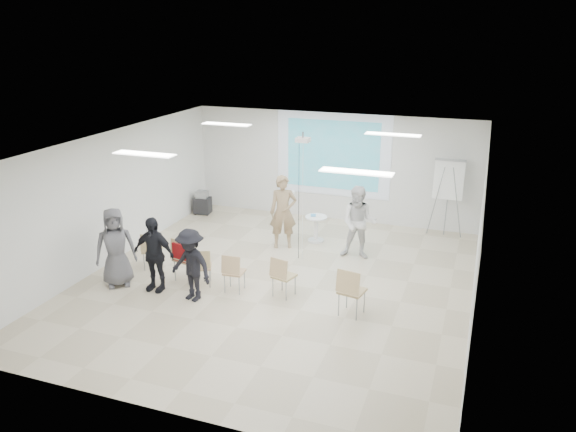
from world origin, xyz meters
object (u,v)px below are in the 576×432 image
(pedestal_table, at_px, (316,227))
(laptop, at_px, (202,265))
(chair_left_mid, at_px, (184,256))
(audience_left, at_px, (153,249))
(audience_mid, at_px, (191,260))
(chair_center, at_px, (233,270))
(chair_right_far, at_px, (350,288))
(flipchart_easel, at_px, (449,180))
(audience_outer, at_px, (115,243))
(chair_left_inner, at_px, (202,265))
(chair_right_inner, at_px, (282,274))
(player_right, at_px, (359,219))
(chair_far_left, at_px, (151,248))
(player_left, at_px, (283,207))
(av_cart, at_px, (202,203))

(pedestal_table, xyz_separation_m, laptop, (-1.52, -3.21, 0.07))
(laptop, bearing_deg, chair_left_mid, -25.14)
(audience_left, height_order, audience_mid, audience_left)
(chair_center, xyz_separation_m, chair_right_far, (2.49, -0.17, 0.08))
(chair_left_mid, relative_size, audience_left, 0.54)
(flipchart_easel, bearing_deg, audience_outer, -138.62)
(chair_left_inner, distance_m, audience_mid, 0.70)
(chair_center, height_order, chair_right_inner, chair_right_inner)
(audience_outer, bearing_deg, chair_right_far, -33.42)
(player_right, height_order, chair_right_inner, player_right)
(chair_right_far, distance_m, laptop, 3.27)
(audience_left, distance_m, flipchart_easel, 7.55)
(chair_far_left, distance_m, flipchart_easel, 7.51)
(chair_right_inner, distance_m, flipchart_easel, 5.56)
(audience_left, bearing_deg, player_right, 42.86)
(chair_center, relative_size, chair_right_inner, 0.97)
(flipchart_easel, bearing_deg, audience_mid, -128.48)
(player_right, distance_m, chair_left_inner, 3.82)
(chair_left_inner, height_order, laptop, chair_left_inner)
(player_left, xyz_separation_m, chair_center, (-0.10, -2.71, -0.53))
(pedestal_table, bearing_deg, audience_left, -121.86)
(player_left, distance_m, chair_far_left, 3.28)
(player_left, relative_size, player_right, 1.07)
(chair_far_left, xyz_separation_m, chair_right_far, (4.69, -0.61, 0.05))
(chair_far_left, relative_size, laptop, 2.87)
(chair_left_mid, distance_m, chair_center, 1.21)
(chair_right_far, height_order, audience_left, audience_left)
(player_left, xyz_separation_m, chair_right_inner, (0.92, -2.58, -0.52))
(chair_left_inner, bearing_deg, audience_outer, 172.77)
(chair_center, height_order, audience_outer, audience_outer)
(chair_right_inner, bearing_deg, chair_far_left, -170.61)
(chair_left_inner, bearing_deg, chair_far_left, 140.58)
(chair_right_inner, bearing_deg, audience_outer, -155.11)
(chair_right_inner, relative_size, audience_left, 0.47)
(chair_right_far, bearing_deg, chair_far_left, -176.96)
(chair_left_inner, xyz_separation_m, chair_right_far, (3.22, -0.21, 0.08))
(pedestal_table, height_order, player_right, player_right)
(audience_left, xyz_separation_m, audience_outer, (-0.87, -0.07, 0.04))
(flipchart_easel, distance_m, av_cart, 6.92)
(chair_center, xyz_separation_m, audience_outer, (-2.44, -0.49, 0.45))
(chair_right_far, relative_size, audience_outer, 0.51)
(pedestal_table, bearing_deg, player_left, -136.75)
(chair_far_left, xyz_separation_m, flipchart_easel, (5.99, 4.42, 0.99))
(chair_center, bearing_deg, audience_mid, -142.68)
(pedestal_table, bearing_deg, audience_outer, -129.95)
(chair_far_left, bearing_deg, audience_left, -73.17)
(chair_far_left, xyz_separation_m, audience_outer, (-0.25, -0.92, 0.43))
(chair_left_inner, distance_m, flipchart_easel, 6.69)
(player_left, bearing_deg, audience_outer, -150.79)
(pedestal_table, xyz_separation_m, chair_right_far, (1.74, -3.51, 0.19))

